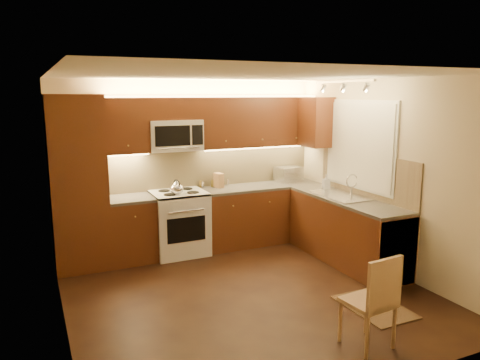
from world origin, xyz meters
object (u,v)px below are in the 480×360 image
toaster_oven (288,174)px  dining_chair (368,300)px  knife_block (219,180)px  sink (341,191)px  kettle (177,187)px  stove (179,223)px  soap_bottle (326,182)px  microwave (174,135)px

toaster_oven → dining_chair: (-1.08, -3.27, -0.57)m
dining_chair → knife_block: bearing=86.3°
sink → kettle: size_ratio=3.95×
toaster_oven → dining_chair: size_ratio=0.44×
knife_block → dining_chair: (0.13, -3.29, -0.56)m
sink → knife_block: knife_block is taller
kettle → toaster_oven: same height
sink → knife_block: size_ratio=3.94×
knife_block → dining_chair: size_ratio=0.24×
stove → sink: (2.00, -1.12, 0.52)m
stove → knife_block: knife_block is taller
knife_block → dining_chair: 3.34m
stove → soap_bottle: size_ratio=4.40×
knife_block → sink: bearing=-53.9°
stove → knife_block: bearing=12.7°
toaster_oven → stove: bearing=177.4°
sink → soap_bottle: (0.12, 0.52, 0.03)m
kettle → toaster_oven: 1.99m
knife_block → soap_bottle: size_ratio=1.05×
microwave → kettle: microwave is taller
sink → dining_chair: size_ratio=0.96×
toaster_oven → dining_chair: bearing=-114.7°
microwave → sink: microwave is taller
stove → toaster_oven: bearing=3.9°
stove → microwave: size_ratio=1.21×
microwave → dining_chair: size_ratio=0.85×
toaster_oven → soap_bottle: toaster_oven is taller
microwave → sink: (2.00, -1.26, -0.74)m
toaster_oven → soap_bottle: (0.22, -0.73, -0.01)m
stove → microwave: (0.00, 0.14, 1.26)m
stove → soap_bottle: bearing=-15.9°
dining_chair → microwave: bearing=98.0°
toaster_oven → kettle: bearing=-178.0°
sink → toaster_oven: (-0.11, 1.25, 0.04)m
stove → sink: 2.35m
sink → kettle: (-2.08, 0.96, 0.05)m
kettle → knife_block: bearing=5.2°
microwave → knife_block: (0.68, 0.02, -0.71)m
kettle → dining_chair: (0.89, -2.98, -0.58)m
sink → toaster_oven: 1.26m
stove → knife_block: (0.68, 0.15, 0.55)m
soap_bottle → stove: bearing=173.0°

